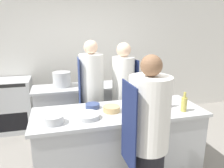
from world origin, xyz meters
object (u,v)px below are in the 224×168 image
Objects in this scene: bowl_ceramic_blue at (54,120)px; chef_at_prep_near at (147,142)px; chef_at_pass_far at (92,98)px; bowl_wooden_salad at (88,116)px; chef_at_stove at (123,96)px; bottle_cooking_oil at (127,97)px; bottle_olive_oil at (184,104)px; bottle_wine at (166,99)px; oven_range at (13,105)px; bottle_vinegar at (137,109)px; bowl_mixing_large at (93,106)px; stockpot at (62,79)px; bowl_prep_small at (111,109)px.

chef_at_prep_near is at bearing -29.45° from bowl_ceramic_blue.
chef_at_pass_far is 6.17× the size of bowl_wooden_salad.
bottle_cooking_oil is (-0.12, -0.52, 0.17)m from chef_at_stove.
chef_at_stove is 8.13× the size of bowl_ceramic_blue.
chef_at_prep_near is 6.92× the size of bottle_olive_oil.
bottle_olive_oil is at bearing -33.37° from bottle_cooking_oil.
bottle_wine is (-0.14, 0.17, 0.01)m from bottle_olive_oil.
chef_at_pass_far reaches higher than bottle_wine.
bottle_olive_oil is 0.87× the size of bottle_wine.
chef_at_pass_far reaches higher than oven_range.
bottle_wine is at bearing -41.19° from chef_at_prep_near.
bottle_vinegar reaches higher than bottle_olive_oil.
chef_at_prep_near is 1.00m from bowl_ceramic_blue.
bottle_vinegar is at bearing -5.63° from chef_at_prep_near.
chef_at_pass_far is 9.61× the size of bowl_mixing_large.
bowl_prep_small is at bearing -68.30° from stockpot.
chef_at_stove is at bearing 76.74° from bottle_cooking_oil.
bowl_wooden_salad is (-1.02, -0.08, -0.08)m from bottle_wine.
chef_at_stove is 0.80m from bowl_prep_small.
bottle_wine is at bearing 16.19° from chef_at_stove.
bowl_prep_small reaches higher than oven_range.
bottle_vinegar is at bearing -55.08° from bowl_prep_small.
oven_range is 1.15m from stockpot.
bowl_ceramic_blue is (-0.93, -0.35, -0.07)m from bottle_cooking_oil.
chef_at_stove is at bearing 61.87° from bowl_prep_small.
chef_at_stove is 0.78m from bowl_mixing_large.
chef_at_prep_near reaches higher than bowl_prep_small.
bowl_prep_small is at bearing 14.64° from chef_at_prep_near.
bottle_wine is at bearing -129.04° from chef_at_pass_far.
chef_at_prep_near reaches higher than bottle_vinegar.
bottle_cooking_oil is at bearing -5.53° from chef_at_prep_near.
bottle_wine is (0.49, 0.27, -0.01)m from bottle_vinegar.
oven_range reaches higher than bowl_wooden_salad.
bowl_mixing_large is (-1.05, 0.39, -0.07)m from bottle_olive_oil.
bottle_olive_oil is 1.13m from bowl_mixing_large.
bowl_mixing_large is at bearing 166.56° from bottle_wine.
bottle_cooking_oil is at bearing -141.41° from chef_at_pass_far.
bottle_vinegar is 1.12× the size of bowl_wooden_salad.
bowl_prep_small is 0.68× the size of stockpot.
bowl_wooden_salad is (-0.68, -0.82, 0.08)m from chef_at_stove.
oven_range is 3.43× the size of bottle_cooking_oil.
oven_range is at bearing 128.45° from bottle_vinegar.
chef_at_pass_far is (-0.31, 1.36, 0.03)m from chef_at_prep_near.
bowl_prep_small is at bearing 124.92° from bottle_vinegar.
bowl_mixing_large is 0.27m from bowl_prep_small.
chef_at_prep_near is 1.37m from chef_at_stove.
bottle_cooking_oil is (-0.60, 0.40, 0.02)m from bottle_olive_oil.
bottle_cooking_oil reaches higher than bottle_olive_oil.
chef_at_stove is 1.37m from bowl_ceramic_blue.
bowl_mixing_large is at bearing 138.76° from bowl_prep_small.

